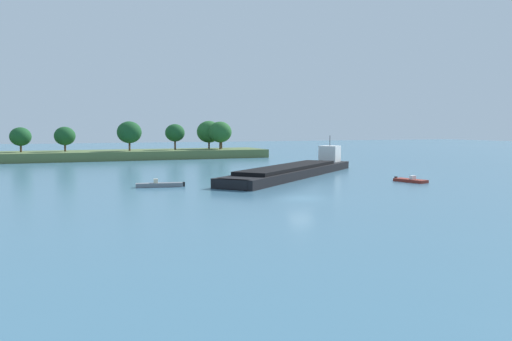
{
  "coord_description": "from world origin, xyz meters",
  "views": [
    {
      "loc": [
        -23.81,
        -46.94,
        7.32
      ],
      "look_at": [
        3.18,
        20.18,
        1.2
      ],
      "focal_mm": 36.09,
      "sensor_mm": 36.0,
      "label": 1
    }
  ],
  "objects": [
    {
      "name": "ground_plane",
      "position": [
        0.0,
        0.0,
        0.0
      ],
      "size": [
        400.0,
        400.0,
        0.0
      ],
      "primitive_type": "plane",
      "color": "teal"
    },
    {
      "name": "treeline_island",
      "position": [
        -10.32,
        73.56,
        2.32
      ],
      "size": [
        79.55,
        14.06,
        8.85
      ],
      "color": "#566B3D",
      "rests_on": "ground"
    },
    {
      "name": "small_motorboat",
      "position": [
        20.81,
        8.7,
        0.23
      ],
      "size": [
        2.72,
        4.9,
        0.9
      ],
      "color": "maroon",
      "rests_on": "ground"
    },
    {
      "name": "fishing_skiff",
      "position": [
        -11.45,
        15.44,
        0.28
      ],
      "size": [
        5.98,
        1.98,
        1.01
      ],
      "color": "slate",
      "rests_on": "ground"
    },
    {
      "name": "cargo_barge",
      "position": [
        10.35,
        22.08,
        0.93
      ],
      "size": [
        31.83,
        28.82,
        5.83
      ],
      "color": "black",
      "rests_on": "ground"
    }
  ]
}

